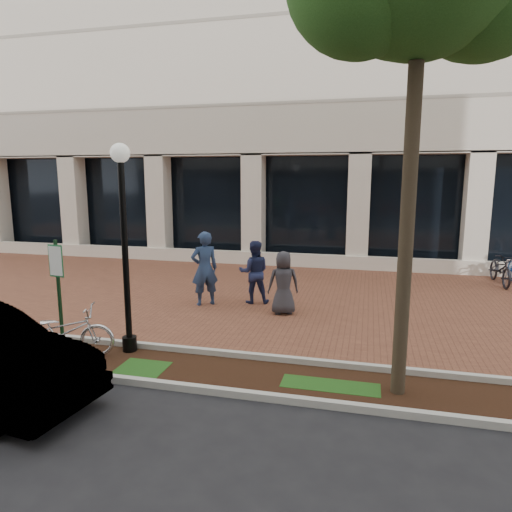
% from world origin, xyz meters
% --- Properties ---
extents(ground, '(120.00, 120.00, 0.00)m').
position_xyz_m(ground, '(0.00, 0.00, 0.00)').
color(ground, black).
rests_on(ground, ground).
extents(brick_plaza, '(40.00, 9.00, 0.01)m').
position_xyz_m(brick_plaza, '(0.00, 0.00, 0.01)').
color(brick_plaza, brown).
rests_on(brick_plaza, ground).
extents(planting_strip, '(40.00, 1.50, 0.01)m').
position_xyz_m(planting_strip, '(0.00, -5.25, 0.01)').
color(planting_strip, black).
rests_on(planting_strip, ground).
extents(curb_plaza_side, '(40.00, 0.12, 0.12)m').
position_xyz_m(curb_plaza_side, '(0.00, -4.50, 0.06)').
color(curb_plaza_side, '#B0AFA6').
rests_on(curb_plaza_side, ground).
extents(curb_street_side, '(40.00, 0.12, 0.12)m').
position_xyz_m(curb_street_side, '(0.00, -6.00, 0.06)').
color(curb_street_side, '#B0AFA6').
rests_on(curb_street_side, ground).
extents(near_office_building, '(40.00, 12.12, 16.00)m').
position_xyz_m(near_office_building, '(0.00, 10.47, 10.05)').
color(near_office_building, beige).
rests_on(near_office_building, ground).
extents(parking_sign, '(0.34, 0.07, 2.22)m').
position_xyz_m(parking_sign, '(-3.33, -5.05, 1.43)').
color(parking_sign, '#13341B').
rests_on(parking_sign, ground).
extents(lamppost, '(0.36, 0.36, 4.00)m').
position_xyz_m(lamppost, '(-2.08, -4.69, 2.27)').
color(lamppost, black).
rests_on(lamppost, ground).
extents(locked_bicycle, '(2.01, 1.20, 1.00)m').
position_xyz_m(locked_bicycle, '(-3.13, -5.25, 0.50)').
color(locked_bicycle, silver).
rests_on(locked_bicycle, ground).
extents(pedestrian_left, '(0.86, 0.80, 1.98)m').
position_xyz_m(pedestrian_left, '(-1.78, -1.25, 0.99)').
color(pedestrian_left, navy).
rests_on(pedestrian_left, ground).
extents(pedestrian_mid, '(0.97, 0.84, 1.70)m').
position_xyz_m(pedestrian_mid, '(-0.55, -0.74, 0.85)').
color(pedestrian_mid, '#1C2246').
rests_on(pedestrian_mid, ground).
extents(pedestrian_right, '(0.90, 0.73, 1.59)m').
position_xyz_m(pedestrian_right, '(0.40, -1.54, 0.79)').
color(pedestrian_right, '#2B2B30').
rests_on(pedestrian_right, ground).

